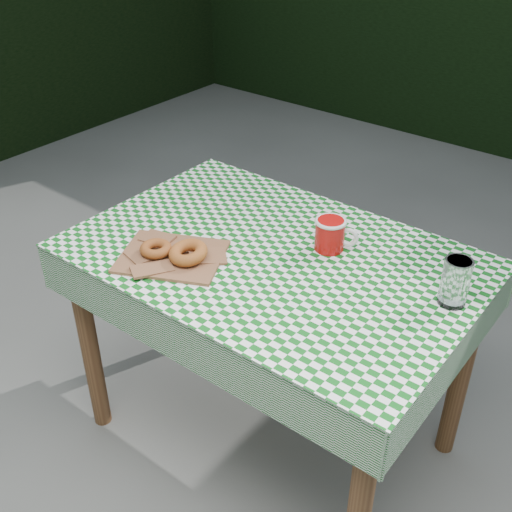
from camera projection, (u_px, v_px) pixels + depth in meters
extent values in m
plane|color=#565550|center=(282.00, 430.00, 2.23)|extent=(60.00, 60.00, 0.00)
cube|color=brown|center=(271.00, 353.00, 2.02)|extent=(1.15, 0.77, 0.75)
cube|color=#0D5415|center=(273.00, 254.00, 1.81)|extent=(1.17, 0.79, 0.01)
cube|color=brown|center=(172.00, 256.00, 1.79)|extent=(0.36, 0.33, 0.02)
torus|color=brown|center=(156.00, 249.00, 1.78)|extent=(0.12, 0.12, 0.03)
torus|color=#A44921|center=(188.00, 253.00, 1.75)|extent=(0.15, 0.15, 0.03)
cylinder|color=white|center=(455.00, 282.00, 1.58)|extent=(0.08, 0.08, 0.13)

